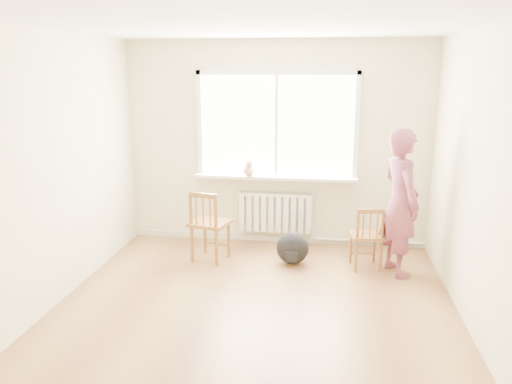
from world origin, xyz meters
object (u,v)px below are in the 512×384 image
at_px(chair_left, 208,226).
at_px(chair_right, 367,238).
at_px(cat, 249,168).
at_px(person, 400,203).
at_px(backpack, 292,248).

bearing_deg(chair_left, chair_right, -165.15).
bearing_deg(cat, person, -32.83).
relative_size(person, cat, 4.46).
distance_m(person, cat, 1.99).
xyz_separation_m(chair_left, cat, (0.41, 0.65, 0.60)).
relative_size(chair_right, cat, 2.03).
bearing_deg(person, chair_left, 68.57).
distance_m(chair_left, cat, 0.97).
height_order(chair_left, chair_right, chair_left).
distance_m(person, backpack, 1.39).
xyz_separation_m(chair_right, cat, (-1.51, 0.64, 0.66)).
bearing_deg(chair_right, chair_left, -9.60).
distance_m(chair_right, person, 0.57).
bearing_deg(cat, chair_right, -35.21).
distance_m(chair_right, cat, 1.77).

